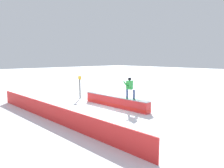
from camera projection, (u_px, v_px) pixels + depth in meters
name	position (u px, v px, depth m)	size (l,w,h in m)	color
ground_plane	(115.00, 107.00, 14.39)	(120.00, 120.00, 0.00)	white
grind_box	(115.00, 102.00, 14.35)	(5.69, 0.87, 0.77)	red
snowboarder	(130.00, 87.00, 13.29)	(1.61, 0.57, 1.42)	#2B8D51
safety_fence	(52.00, 113.00, 11.04)	(13.39, 0.06, 0.93)	red
trail_marker	(80.00, 86.00, 17.24)	(0.40, 0.10, 1.94)	#262628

